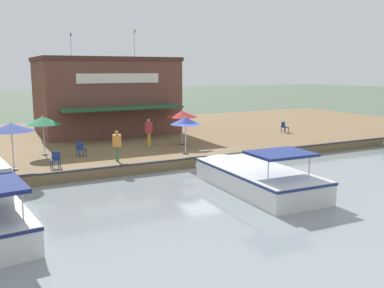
# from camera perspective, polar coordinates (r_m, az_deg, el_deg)

# --- Properties ---
(ground_plane) EXTENTS (220.00, 220.00, 0.00)m
(ground_plane) POSITION_cam_1_polar(r_m,az_deg,el_deg) (24.87, 1.50, -3.26)
(ground_plane) COLOR #4C5B47
(quay_deck) EXTENTS (22.00, 56.00, 0.60)m
(quay_deck) POSITION_cam_1_polar(r_m,az_deg,el_deg) (34.69, -7.29, 0.92)
(quay_deck) COLOR brown
(quay_deck) RESTS_ON ground
(quay_edge_fender) EXTENTS (0.20, 50.40, 0.10)m
(quay_edge_fender) POSITION_cam_1_polar(r_m,az_deg,el_deg) (24.82, 1.39, -1.76)
(quay_edge_fender) COLOR #2D2D33
(quay_edge_fender) RESTS_ON quay_deck
(waterfront_restaurant) EXTENTS (9.28, 10.61, 8.31)m
(waterfront_restaurant) POSITION_cam_1_polar(r_m,az_deg,el_deg) (35.83, -11.47, 6.42)
(waterfront_restaurant) COLOR brown
(waterfront_restaurant) RESTS_ON quay_deck
(patio_umbrella_back_row) EXTENTS (2.11, 2.11, 2.33)m
(patio_umbrella_back_row) POSITION_cam_1_polar(r_m,az_deg,el_deg) (29.01, -1.34, 4.00)
(patio_umbrella_back_row) COLOR #B7B7B7
(patio_umbrella_back_row) RESTS_ON quay_deck
(patio_umbrella_by_entrance) EXTENTS (2.08, 2.08, 2.36)m
(patio_umbrella_by_entrance) POSITION_cam_1_polar(r_m,az_deg,el_deg) (26.89, -19.26, 2.97)
(patio_umbrella_by_entrance) COLOR #B7B7B7
(patio_umbrella_by_entrance) RESTS_ON quay_deck
(patio_umbrella_mid_patio_right) EXTENTS (1.82, 1.82, 2.28)m
(patio_umbrella_mid_patio_right) POSITION_cam_1_polar(r_m,az_deg,el_deg) (25.72, -0.87, 3.10)
(patio_umbrella_mid_patio_right) COLOR #B7B7B7
(patio_umbrella_mid_patio_right) RESTS_ON quay_deck
(patio_umbrella_far_corner) EXTENTS (2.24, 2.24, 2.45)m
(patio_umbrella_far_corner) POSITION_cam_1_polar(r_m,az_deg,el_deg) (23.30, -22.98, 2.06)
(patio_umbrella_far_corner) COLOR #B7B7B7
(patio_umbrella_far_corner) RESTS_ON quay_deck
(cafe_chair_under_first_umbrella) EXTENTS (0.58, 0.58, 0.85)m
(cafe_chair_under_first_umbrella) POSITION_cam_1_polar(r_m,az_deg,el_deg) (23.39, -17.74, -1.88)
(cafe_chair_under_first_umbrella) COLOR navy
(cafe_chair_under_first_umbrella) RESTS_ON quay_deck
(cafe_chair_facing_river) EXTENTS (0.52, 0.52, 0.85)m
(cafe_chair_facing_river) POSITION_cam_1_polar(r_m,az_deg,el_deg) (26.05, -14.62, -0.57)
(cafe_chair_facing_river) COLOR navy
(cafe_chair_facing_river) RESTS_ON quay_deck
(cafe_chair_beside_entrance) EXTENTS (0.52, 0.52, 0.85)m
(cafe_chair_beside_entrance) POSITION_cam_1_polar(r_m,az_deg,el_deg) (35.72, 12.21, 2.29)
(cafe_chair_beside_entrance) COLOR navy
(cafe_chair_beside_entrance) RESTS_ON quay_deck
(person_mid_patio) EXTENTS (0.49, 0.49, 1.73)m
(person_mid_patio) POSITION_cam_1_polar(r_m,az_deg,el_deg) (24.08, -9.99, 0.26)
(person_mid_patio) COLOR #337547
(person_mid_patio) RESTS_ON quay_deck
(person_at_quay_edge) EXTENTS (0.51, 0.51, 1.81)m
(person_at_quay_edge) POSITION_cam_1_polar(r_m,az_deg,el_deg) (28.78, -5.79, 2.03)
(person_at_quay_edge) COLOR gold
(person_at_quay_edge) RESTS_ON quay_deck
(motorboat_far_downstream) EXTENTS (8.24, 3.29, 2.08)m
(motorboat_far_downstream) POSITION_cam_1_polar(r_m,az_deg,el_deg) (20.94, 7.64, -4.04)
(motorboat_far_downstream) COLOR silver
(motorboat_far_downstream) RESTS_ON river_water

